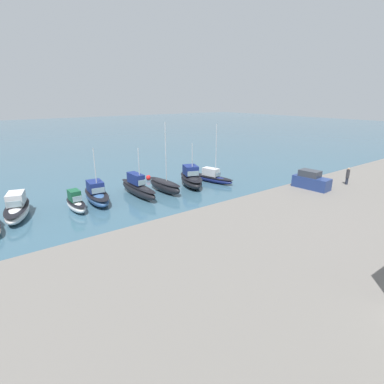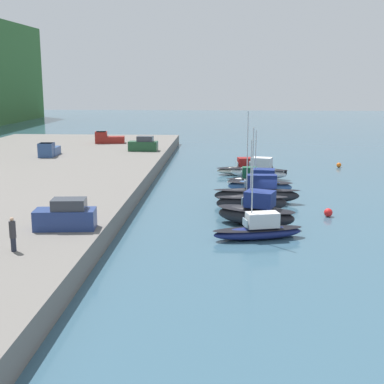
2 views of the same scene
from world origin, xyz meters
name	(u,v)px [view 1 (image 1 of 2)]	position (x,y,z in m)	size (l,w,h in m)	color
ground_plane	(139,192)	(0.00, 0.00, 0.00)	(320.00, 320.00, 0.00)	#385B70
quay_promenade	(360,297)	(0.00, 28.88, 0.84)	(98.93, 31.57, 1.68)	slate
moored_boat_0	(212,177)	(-11.18, 2.01, 0.75)	(3.40, 7.28, 8.52)	navy
moored_boat_1	(191,179)	(-7.30, 1.97, 1.10)	(4.63, 7.13, 6.18)	black
moored_boat_2	(164,186)	(-2.78, 2.13, 0.91)	(1.98, 6.71, 9.22)	black
moored_boat_3	(138,188)	(0.78, 1.37, 1.07)	(1.72, 8.52, 6.28)	black
moored_boat_4	(97,195)	(5.92, 0.75, 0.95)	(2.96, 7.17, 6.69)	#33568E
moored_boat_5	(76,203)	(8.73, 1.95, 0.84)	(1.60, 4.72, 2.33)	white
moored_boat_6	(17,209)	(14.28, 0.35, 0.96)	(4.05, 7.45, 2.63)	silver
parked_car_2	(311,181)	(-15.05, 15.73, 2.60)	(2.19, 4.35, 2.16)	navy
person_on_quay	(348,176)	(-20.15, 17.51, 2.78)	(0.40, 0.40, 2.14)	#232838
mooring_buoy_0	(148,178)	(-4.01, -4.61, 0.38)	(0.75, 0.75, 0.75)	red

